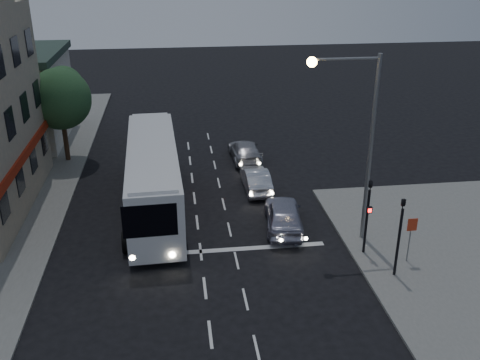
{
  "coord_description": "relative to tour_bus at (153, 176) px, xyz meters",
  "views": [
    {
      "loc": [
        -0.94,
        -20.03,
        13.22
      ],
      "look_at": [
        2.31,
        5.23,
        2.2
      ],
      "focal_mm": 40.0,
      "sensor_mm": 36.0,
      "label": 1
    }
  ],
  "objects": [
    {
      "name": "ground",
      "position": [
        2.19,
        -6.77,
        -2.05
      ],
      "size": [
        120.0,
        120.0,
        0.0
      ],
      "primitive_type": "plane",
      "color": "black"
    },
    {
      "name": "road_markings",
      "position": [
        3.48,
        -3.46,
        -2.04
      ],
      "size": [
        8.0,
        30.55,
        0.01
      ],
      "color": "silver",
      "rests_on": "ground"
    },
    {
      "name": "tour_bus",
      "position": [
        0.0,
        0.0,
        0.0
      ],
      "size": [
        3.03,
        12.43,
        3.79
      ],
      "rotation": [
        0.0,
        0.0,
        0.04
      ],
      "color": "silver",
      "rests_on": "ground"
    },
    {
      "name": "car_suv",
      "position": [
        6.56,
        -2.97,
        -1.28
      ],
      "size": [
        2.39,
        4.72,
        1.54
      ],
      "primitive_type": "imported",
      "rotation": [
        0.0,
        0.0,
        3.01
      ],
      "color": "#A3A4BA",
      "rests_on": "ground"
    },
    {
      "name": "car_sedan_a",
      "position": [
        5.9,
        1.97,
        -1.39
      ],
      "size": [
        1.44,
        4.03,
        1.32
      ],
      "primitive_type": "imported",
      "rotation": [
        0.0,
        0.0,
        3.15
      ],
      "color": "silver",
      "rests_on": "ground"
    },
    {
      "name": "car_sedan_b",
      "position": [
        5.92,
        6.83,
        -1.38
      ],
      "size": [
        1.99,
        4.66,
        1.34
      ],
      "primitive_type": "imported",
      "rotation": [
        0.0,
        0.0,
        3.17
      ],
      "color": "#A4A4AA",
      "rests_on": "ground"
    },
    {
      "name": "traffic_signal_main",
      "position": [
        9.79,
        -5.99,
        0.37
      ],
      "size": [
        0.25,
        0.35,
        4.1
      ],
      "color": "black",
      "rests_on": "sidewalk_near"
    },
    {
      "name": "traffic_signal_side",
      "position": [
        10.49,
        -7.97,
        0.37
      ],
      "size": [
        0.18,
        0.15,
        4.1
      ],
      "color": "black",
      "rests_on": "sidewalk_near"
    },
    {
      "name": "regulatory_sign",
      "position": [
        11.49,
        -7.01,
        -0.45
      ],
      "size": [
        0.45,
        0.12,
        2.2
      ],
      "color": "slate",
      "rests_on": "sidewalk_near"
    },
    {
      "name": "streetlight",
      "position": [
        9.54,
        -4.57,
        3.68
      ],
      "size": [
        3.32,
        0.44,
        9.0
      ],
      "color": "slate",
      "rests_on": "sidewalk_near"
    },
    {
      "name": "street_tree",
      "position": [
        -6.01,
        8.25,
        2.45
      ],
      "size": [
        4.0,
        4.0,
        6.2
      ],
      "color": "black",
      "rests_on": "sidewalk_far"
    }
  ]
}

